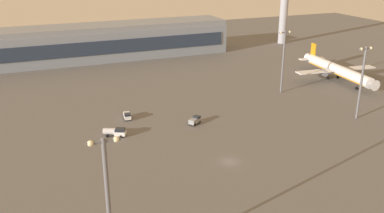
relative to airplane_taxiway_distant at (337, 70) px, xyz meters
The scene contains 9 objects.
ground_plane 86.05m from the airplane_taxiway_distant, 147.17° to the right, with size 416.00×416.00×0.00m, color #605E5B.
terminal_building 121.12m from the airplane_taxiway_distant, 142.93° to the left, with size 156.69×22.40×16.40m.
airplane_taxiway_distant is the anchor object (origin of this frame).
cargo_loader 89.06m from the airplane_taxiway_distant, behind, with size 2.44×4.34×2.25m.
fuel_truck 97.00m from the airplane_taxiway_distant, 167.81° to the right, with size 6.57×4.70×2.35m.
maintenance_van 73.64m from the airplane_taxiway_distant, 163.63° to the right, with size 4.53×3.95×2.25m.
apron_light_east 131.75m from the airplane_taxiway_distant, 144.96° to the right, with size 4.80×0.90×24.73m.
apron_light_central 31.13m from the airplane_taxiway_distant, behind, with size 4.80×0.90×22.80m.
apron_light_west 43.04m from the airplane_taxiway_distant, 121.94° to the right, with size 4.80×0.90×22.65m.
Camera 1 is at (-44.48, -82.94, 48.89)m, focal length 39.66 mm.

